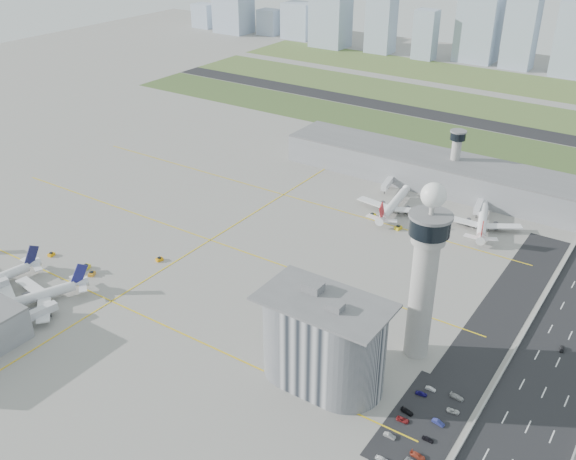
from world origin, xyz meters
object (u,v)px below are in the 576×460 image
Objects in this scene: secondary_tower at (456,154)px; tug_4 at (372,215)px; car_lot_11 at (457,397)px; car_hw_1 at (562,349)px; car_lot_7 at (418,456)px; admin_building at (323,341)px; car_lot_2 at (403,420)px; airplane_near_c at (31,292)px; jet_bridge_near_2 at (22,323)px; jet_bridge_far_0 at (391,181)px; tug_0 at (51,254)px; car_lot_5 at (431,389)px; car_lot_8 at (428,439)px; car_lot_3 at (407,411)px; tug_3 at (159,259)px; car_lot_10 at (453,411)px; car_lot_1 at (390,436)px; car_lot_9 at (438,422)px; control_tower at (425,266)px; car_lot_0 at (382,459)px; car_lot_4 at (421,393)px; tug_2 at (92,273)px; jet_bridge_far_1 at (480,203)px; airplane_far_b at (483,216)px; tug_1 at (86,267)px; tug_5 at (398,227)px; airplane_far_a at (394,199)px.

tug_4 is at bearing -108.55° from secondary_tower.
car_lot_11 is 1.25× the size of car_hw_1.
secondary_tower is 7.01× the size of car_lot_7.
car_lot_2 is at bearing -5.42° from admin_building.
airplane_near_c is 16.26m from jet_bridge_near_2.
jet_bridge_far_0 is (55.00, 193.00, 0.00)m from jet_bridge_near_2.
car_lot_5 is at bearing -2.21° from tug_0.
car_lot_3 is at bearing 55.93° from car_lot_8.
jet_bridge_far_0 reaches higher than tug_0.
car_lot_10 is (140.21, -16.12, -0.31)m from tug_3.
car_lot_9 is (9.91, 13.06, 0.04)m from car_lot_1.
secondary_tower is (-42.00, 142.00, -16.24)m from control_tower.
car_lot_0 is at bearing -168.69° from car_lot_1.
car_lot_1 is 21.95m from car_lot_4.
airplane_near_c is 27.84m from tug_2.
tug_0 is 0.76× the size of car_lot_0.
tug_2 reaches higher than car_lot_2.
car_lot_8 is at bearing 4.05° from jet_bridge_far_1.
car_lot_2 is (145.60, 23.72, -5.48)m from airplane_near_c.
car_lot_7 is at bearing 175.99° from airplane_far_b.
airplane_near_c is at bearing 49.05° from jet_bridge_near_2.
car_lot_5 is at bearing -35.06° from tug_4.
secondary_tower is at bearing 14.07° from car_lot_0.
control_tower reaches higher than tug_1.
tug_1 is (21.31, 1.26, 0.19)m from tug_0.
car_lot_7 is (181.03, -15.18, -0.17)m from tug_0.
tug_5 is 121.00m from car_lot_10.
jet_bridge_far_1 is (105.00, 193.00, 0.00)m from jet_bridge_near_2.
tug_2 is at bearing -103.35° from tug_4.
jet_bridge_near_2 is 148.76m from car_lot_8.
control_tower is at bearing 58.98° from car_lot_11.
car_lot_0 is at bearing 152.42° from car_lot_8.
airplane_far_b is at bearing 62.36° from tug_3.
tug_3 is at bearing 140.74° from airplane_far_a.
car_lot_0 is (145.52, -20.96, -0.26)m from tug_2.
car_lot_3 is 0.92× the size of car_lot_7.
jet_bridge_far_1 is at bearing 11.50° from car_lot_5.
car_lot_9 is (159.58, -0.92, -0.37)m from tug_1.
jet_bridge_near_2 is 155.59m from car_lot_11.
tug_4 is at bearing -56.68° from jet_bridge_far_1.
car_lot_0 is at bearing -163.06° from airplane_far_a.
car_lot_5 is 14.88m from car_lot_9.
airplane_far_a reaches higher than car_lot_3.
car_lot_3 is at bearing -73.03° from secondary_tower.
tug_3 reaches higher than car_lot_7.
car_lot_1 is (52.09, -183.03, -18.19)m from secondary_tower.
airplane_far_a is 10.74× the size of car_lot_3.
tug_5 is at bearing -39.38° from jet_bridge_far_1.
jet_bridge_far_1 reaches higher than car_lot_9.
car_lot_4 is at bearing -71.92° from secondary_tower.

